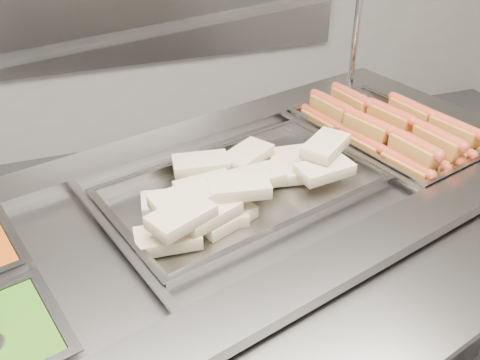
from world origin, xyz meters
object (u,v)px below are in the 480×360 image
object	(u,v)px
sneeze_guard	(173,32)
pan_wraps	(243,194)
steam_counter	(227,316)
pan_hotdogs	(387,140)

from	to	relation	value
sneeze_guard	pan_wraps	bearing A→B (deg)	-58.63
steam_counter	sneeze_guard	bearing A→B (deg)	106.03
sneeze_guard	pan_hotdogs	size ratio (longest dim) A/B	2.68
pan_wraps	pan_hotdogs	bearing A→B (deg)	16.03
steam_counter	sneeze_guard	distance (m)	0.93
sneeze_guard	pan_hotdogs	world-z (taller)	sneeze_guard
sneeze_guard	pan_hotdogs	bearing A→B (deg)	-3.25
sneeze_guard	pan_hotdogs	distance (m)	0.86
steam_counter	sneeze_guard	size ratio (longest dim) A/B	1.22
steam_counter	pan_wraps	bearing A→B (deg)	16.03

